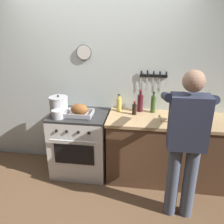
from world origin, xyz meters
name	(u,v)px	position (x,y,z in m)	size (l,w,h in m)	color
ground_plane	(78,224)	(0.00, 0.00, 0.00)	(8.00, 8.00, 0.00)	brown
wall_back	(99,79)	(0.00, 1.35, 1.30)	(6.00, 0.13, 2.60)	silver
counter_block	(183,150)	(1.20, 0.99, 0.45)	(2.03, 0.65, 0.90)	brown
stove	(81,143)	(-0.22, 0.99, 0.45)	(0.76, 0.67, 0.90)	white
person_cook	(186,138)	(1.09, 0.35, 0.95)	(0.51, 0.63, 1.66)	#4C566B
roasting_pan	(79,111)	(-0.19, 0.91, 0.97)	(0.35, 0.26, 0.17)	#B7B7BC
stock_pot	(59,105)	(-0.49, 0.98, 1.01)	(0.25, 0.25, 0.26)	#B7B7BC
saucepan	(58,114)	(-0.44, 0.81, 0.95)	(0.16, 0.16, 0.11)	#B7B7BC
cutting_board	(175,119)	(1.05, 0.97, 0.91)	(0.36, 0.24, 0.02)	tan
bottle_olive_oil	(153,104)	(0.77, 1.19, 1.02)	(0.07, 0.07, 0.29)	#385623
bottle_soy_sauce	(134,109)	(0.52, 1.07, 0.98)	(0.06, 0.06, 0.18)	black
bottle_cooking_oil	(119,104)	(0.31, 1.17, 1.00)	(0.07, 0.07, 0.24)	gold
bottle_wine_red	(140,103)	(0.60, 1.20, 1.03)	(0.08, 0.08, 0.30)	#47141E
bottle_dish_soap	(207,112)	(1.46, 1.07, 0.98)	(0.06, 0.06, 0.20)	#338CCC
bottle_hot_sauce	(198,109)	(1.36, 1.18, 0.98)	(0.05, 0.05, 0.20)	red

